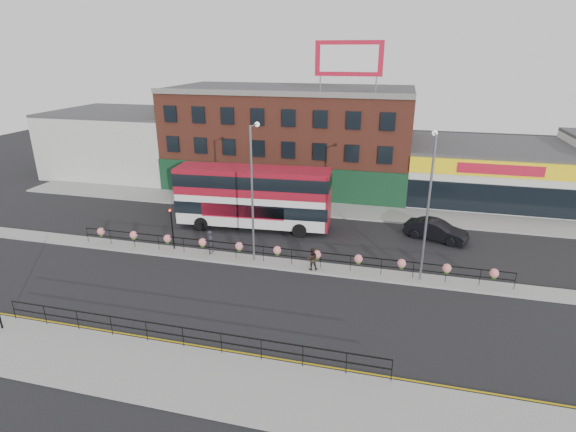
% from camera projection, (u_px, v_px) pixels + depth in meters
% --- Properties ---
extents(ground, '(120.00, 120.00, 0.00)m').
position_uv_depth(ground, '(277.00, 265.00, 30.92)').
color(ground, black).
rests_on(ground, ground).
extents(south_pavement, '(60.00, 4.00, 0.15)m').
position_uv_depth(south_pavement, '(206.00, 380.00, 19.98)').
color(south_pavement, gray).
rests_on(south_pavement, ground).
extents(north_pavement, '(60.00, 4.00, 0.15)m').
position_uv_depth(north_pavement, '(312.00, 208.00, 41.81)').
color(north_pavement, gray).
rests_on(north_pavement, ground).
extents(median, '(60.00, 1.60, 0.15)m').
position_uv_depth(median, '(277.00, 264.00, 30.90)').
color(median, gray).
rests_on(median, ground).
extents(yellow_line_inner, '(60.00, 0.10, 0.01)m').
position_uv_depth(yellow_line_inner, '(225.00, 350.00, 22.10)').
color(yellow_line_inner, gold).
rests_on(yellow_line_inner, ground).
extents(yellow_line_outer, '(60.00, 0.10, 0.01)m').
position_uv_depth(yellow_line_outer, '(224.00, 352.00, 21.94)').
color(yellow_line_outer, gold).
rests_on(yellow_line_outer, ground).
extents(brick_building, '(25.00, 12.21, 10.30)m').
position_uv_depth(brick_building, '(290.00, 137.00, 48.21)').
color(brick_building, brown).
rests_on(brick_building, ground).
extents(supermarket, '(15.00, 12.25, 5.30)m').
position_uv_depth(supermarket, '(486.00, 171.00, 44.43)').
color(supermarket, silver).
rests_on(supermarket, ground).
extents(warehouse_west, '(15.50, 12.00, 7.30)m').
position_uv_depth(warehouse_west, '(126.00, 142.00, 53.40)').
color(warehouse_west, '#B6B6B0').
rests_on(warehouse_west, ground).
extents(billboard, '(6.00, 0.29, 4.40)m').
position_uv_depth(billboard, '(349.00, 59.00, 39.40)').
color(billboard, '#AF112A').
rests_on(billboard, brick_building).
extents(median_railing, '(30.04, 0.56, 1.23)m').
position_uv_depth(median_railing, '(277.00, 251.00, 30.56)').
color(median_railing, black).
rests_on(median_railing, median).
extents(south_railing, '(20.04, 0.05, 1.12)m').
position_uv_depth(south_railing, '(183.00, 332.00, 21.86)').
color(south_railing, black).
rests_on(south_railing, south_pavement).
extents(double_decker_bus, '(12.68, 3.78, 5.06)m').
position_uv_depth(double_decker_bus, '(254.00, 192.00, 36.34)').
color(double_decker_bus, silver).
rests_on(double_decker_bus, ground).
extents(car, '(4.67, 5.78, 1.56)m').
position_uv_depth(car, '(436.00, 230.00, 34.75)').
color(car, black).
rests_on(car, ground).
extents(pedestrian_a, '(0.66, 0.47, 1.69)m').
position_uv_depth(pedestrian_a, '(211.00, 242.00, 32.11)').
color(pedestrian_a, '#25252E').
rests_on(pedestrian_a, median).
extents(pedestrian_b, '(1.05, 0.97, 1.54)m').
position_uv_depth(pedestrian_b, '(312.00, 259.00, 29.66)').
color(pedestrian_b, black).
rests_on(pedestrian_b, median).
extents(lamp_column_west, '(0.34, 1.64, 9.34)m').
position_uv_depth(lamp_column_west, '(253.00, 183.00, 29.54)').
color(lamp_column_west, slate).
rests_on(lamp_column_west, median).
extents(lamp_column_east, '(0.33, 1.63, 9.26)m').
position_uv_depth(lamp_column_east, '(429.00, 196.00, 26.94)').
color(lamp_column_east, slate).
rests_on(lamp_column_east, median).
extents(traffic_light_median, '(0.15, 0.28, 3.65)m').
position_uv_depth(traffic_light_median, '(171.00, 219.00, 32.26)').
color(traffic_light_median, black).
rests_on(traffic_light_median, median).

